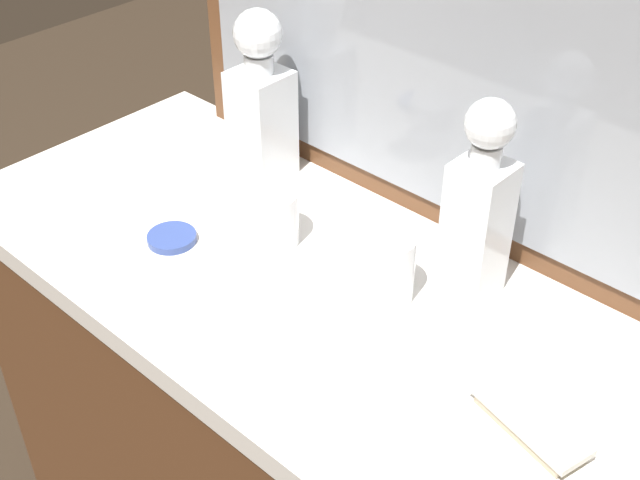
# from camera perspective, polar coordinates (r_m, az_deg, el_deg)

# --- Properties ---
(dresser) EXTENTS (1.26, 0.54, 0.83)m
(dresser) POSITION_cam_1_polar(r_m,az_deg,el_deg) (1.52, -0.00, -15.14)
(dresser) COLOR brown
(dresser) RESTS_ON ground_plane
(crystal_decanter_rear) EXTENTS (0.07, 0.07, 0.30)m
(crystal_decanter_rear) POSITION_cam_1_polar(r_m,az_deg,el_deg) (1.16, 10.62, 1.32)
(crystal_decanter_rear) COLOR white
(crystal_decanter_rear) RESTS_ON dresser
(crystal_decanter_left) EXTENTS (0.09, 0.09, 0.30)m
(crystal_decanter_left) POSITION_cam_1_polar(r_m,az_deg,el_deg) (1.42, -4.01, 8.70)
(crystal_decanter_left) COLOR white
(crystal_decanter_left) RESTS_ON dresser
(crystal_tumbler_far_left) EXTENTS (0.08, 0.08, 0.10)m
(crystal_tumbler_far_left) POSITION_cam_1_polar(r_m,az_deg,el_deg) (1.18, 4.51, -2.03)
(crystal_tumbler_far_left) COLOR white
(crystal_tumbler_far_left) RESTS_ON dresser
(crystal_tumbler_left) EXTENTS (0.09, 0.09, 0.09)m
(crystal_tumbler_left) POSITION_cam_1_polar(r_m,az_deg,el_deg) (1.29, -3.36, 1.43)
(crystal_tumbler_left) COLOR white
(crystal_tumbler_left) RESTS_ON dresser
(silver_brush_front) EXTENTS (0.16, 0.09, 0.02)m
(silver_brush_front) POSITION_cam_1_polar(r_m,az_deg,el_deg) (1.05, 14.04, -11.96)
(silver_brush_front) COLOR #B7A88C
(silver_brush_front) RESTS_ON dresser
(porcelain_dish) EXTENTS (0.08, 0.08, 0.01)m
(porcelain_dish) POSITION_cam_1_polar(r_m,az_deg,el_deg) (1.32, -10.03, 0.14)
(porcelain_dish) COLOR #33478C
(porcelain_dish) RESTS_ON dresser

